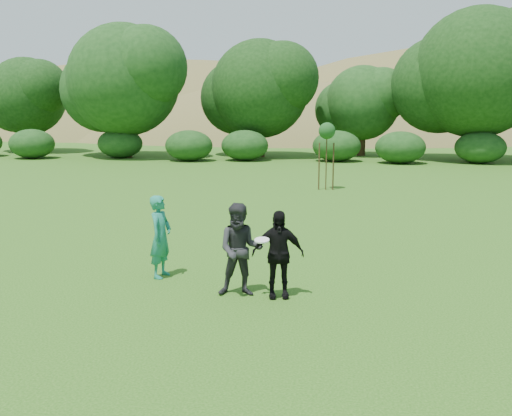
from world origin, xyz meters
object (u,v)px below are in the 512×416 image
at_px(player_grey, 240,250).
at_px(player_black, 278,254).
at_px(sapling, 327,133).
at_px(player_teal, 161,237).

relative_size(player_grey, player_black, 1.07).
bearing_deg(sapling, player_teal, -102.29).
height_order(player_teal, sapling, sapling).
bearing_deg(player_black, player_grey, 168.84).
height_order(player_teal, player_grey, player_grey).
xyz_separation_m(player_teal, sapling, (2.87, 13.17, 1.55)).
distance_m(player_teal, player_black, 2.72).
xyz_separation_m(player_black, sapling, (0.30, 14.05, 1.59)).
bearing_deg(player_black, sapling, 77.21).
distance_m(player_teal, sapling, 13.57).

